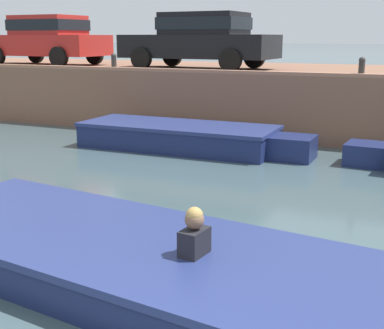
{
  "coord_description": "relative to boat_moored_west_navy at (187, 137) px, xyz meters",
  "views": [
    {
      "loc": [
        1.69,
        -1.1,
        2.52
      ],
      "look_at": [
        -0.59,
        3.97,
        1.19
      ],
      "focal_mm": 50.0,
      "sensor_mm": 36.0,
      "label": 1
    }
  ],
  "objects": [
    {
      "name": "ground_plane",
      "position": [
        3.35,
        -4.14,
        -0.28
      ],
      "size": [
        400.0,
        400.0,
        0.0
      ],
      "primitive_type": "plane",
      "color": "#3D5156"
    },
    {
      "name": "far_quay_wall",
      "position": [
        3.35,
        4.54,
        0.53
      ],
      "size": [
        60.0,
        6.0,
        1.63
      ],
      "primitive_type": "cube",
      "color": "brown",
      "rests_on": "ground"
    },
    {
      "name": "far_wall_coping",
      "position": [
        3.35,
        1.66,
        1.39
      ],
      "size": [
        60.0,
        0.24,
        0.08
      ],
      "primitive_type": "cube",
      "color": "#9F6C52",
      "rests_on": "far_quay_wall"
    },
    {
      "name": "boat_moored_west_navy",
      "position": [
        0.0,
        0.0,
        0.0
      ],
      "size": [
        5.39,
        1.7,
        0.57
      ],
      "color": "navy",
      "rests_on": "ground"
    },
    {
      "name": "motorboat_passing",
      "position": [
        2.48,
        -6.39,
        -0.06
      ],
      "size": [
        7.17,
        2.85,
        0.93
      ],
      "color": "navy",
      "rests_on": "ground"
    },
    {
      "name": "car_leftmost_red",
      "position": [
        -6.43,
        3.22,
        2.2
      ],
      "size": [
        4.03,
        2.07,
        1.54
      ],
      "color": "#B2231E",
      "rests_on": "far_quay_wall"
    },
    {
      "name": "car_left_inner_black",
      "position": [
        -1.05,
        3.22,
        2.2
      ],
      "size": [
        4.41,
        2.12,
        1.54
      ],
      "color": "black",
      "rests_on": "far_quay_wall"
    },
    {
      "name": "mooring_bollard_west",
      "position": [
        -3.03,
        1.79,
        1.59
      ],
      "size": [
        0.15,
        0.15,
        0.45
      ],
      "color": "#2D2B28",
      "rests_on": "far_quay_wall"
    },
    {
      "name": "mooring_bollard_mid",
      "position": [
        3.52,
        1.79,
        1.59
      ],
      "size": [
        0.15,
        0.15,
        0.45
      ],
      "color": "#2D2B28",
      "rests_on": "far_quay_wall"
    }
  ]
}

